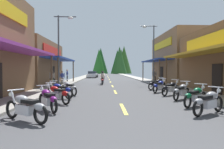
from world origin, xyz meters
TOP-DOWN VIEW (x-y plane):
  - ground at (0.00, 33.12)m, footprint 9.14×96.23m
  - sidewalk_left at (-5.61, 33.12)m, footprint 2.08×96.23m
  - sidewalk_right at (5.61, 33.12)m, footprint 2.08×96.23m
  - centerline_dashes at (0.00, 35.72)m, footprint 0.16×69.33m
  - storefront_left_far at (-10.48, 21.22)m, footprint 9.55×9.88m
  - storefront_right_far at (9.72, 23.99)m, footprint 8.00×10.17m
  - streetlamp_left at (-4.69, 16.94)m, footprint 1.99×0.30m
  - streetlamp_right at (4.70, 21.75)m, footprint 1.99×0.30m
  - motorcycle_parked_right_1 at (3.15, 6.58)m, footprint 1.84×1.26m
  - motorcycle_parked_right_2 at (3.41, 8.16)m, footprint 1.73×1.41m
  - motorcycle_parked_right_3 at (3.59, 10.20)m, footprint 1.59×1.58m
  - motorcycle_parked_right_4 at (3.60, 11.99)m, footprint 1.72×1.44m
  - motorcycle_parked_right_5 at (3.31, 13.61)m, footprint 1.49×1.68m
  - motorcycle_parked_right_6 at (3.63, 15.49)m, footprint 1.85×1.25m
  - motorcycle_parked_left_0 at (-3.41, 5.81)m, footprint 1.85×1.24m
  - motorcycle_parked_left_1 at (-3.21, 7.52)m, footprint 1.31×1.81m
  - motorcycle_parked_left_2 at (-3.24, 9.23)m, footprint 1.67×1.49m
  - motorcycle_parked_left_3 at (-3.49, 10.92)m, footprint 1.83×1.28m
  - motorcycle_parked_left_4 at (-3.23, 12.39)m, footprint 1.42×1.73m
  - rider_cruising_lead at (-1.07, 21.40)m, footprint 0.60×2.14m
  - rider_cruising_trailing at (-1.01, 23.84)m, footprint 0.60×2.14m
  - pedestrian_by_shop at (-5.49, 20.71)m, footprint 0.49×0.42m
  - pedestrian_browsing at (-5.95, 25.94)m, footprint 0.28×0.57m
  - pedestrian_waiting at (-5.92, 18.16)m, footprint 0.55×0.36m
  - pedestrian_strolling at (5.65, 23.91)m, footprint 0.51×0.40m
  - parked_car_curbside at (-3.37, 40.22)m, footprint 2.30×4.41m
  - treeline_backdrop at (3.46, 83.66)m, footprint 17.59×11.14m

SIDE VIEW (x-z plane):
  - ground at x=0.00m, z-range -0.10..0.00m
  - centerline_dashes at x=0.00m, z-range 0.00..0.01m
  - sidewalk_left at x=-5.61m, z-range 0.00..0.12m
  - sidewalk_right at x=5.61m, z-range 0.00..0.12m
  - motorcycle_parked_right_1 at x=3.15m, z-range -0.03..1.01m
  - motorcycle_parked_right_2 at x=3.41m, z-range -0.03..1.01m
  - motorcycle_parked_right_3 at x=3.59m, z-range -0.03..1.01m
  - motorcycle_parked_right_4 at x=3.60m, z-range -0.03..1.01m
  - motorcycle_parked_right_5 at x=3.31m, z-range -0.03..1.01m
  - motorcycle_parked_right_6 at x=3.63m, z-range -0.03..1.01m
  - motorcycle_parked_left_0 at x=-3.41m, z-range -0.03..1.01m
  - motorcycle_parked_left_1 at x=-3.21m, z-range -0.03..1.01m
  - motorcycle_parked_left_2 at x=-3.24m, z-range -0.03..1.01m
  - motorcycle_parked_left_3 at x=-3.49m, z-range -0.03..1.01m
  - motorcycle_parked_left_4 at x=-3.23m, z-range -0.03..1.01m
  - rider_cruising_lead at x=-1.07m, z-range -0.13..1.44m
  - rider_cruising_trailing at x=-1.01m, z-range -0.13..1.44m
  - parked_car_curbside at x=-3.37m, z-range -0.01..1.39m
  - pedestrian_by_shop at x=-5.49m, z-range 0.12..1.70m
  - pedestrian_waiting at x=-5.92m, z-range 0.13..1.77m
  - pedestrian_strolling at x=5.65m, z-range 0.14..1.89m
  - pedestrian_browsing at x=-5.95m, z-range 0.15..1.93m
  - storefront_left_far at x=-10.48m, z-range 0.00..4.88m
  - storefront_right_far at x=9.72m, z-range 0.00..6.33m
  - streetlamp_left at x=-4.69m, z-range 0.95..7.53m
  - streetlamp_right at x=4.70m, z-range 0.96..7.88m
  - treeline_backdrop at x=3.46m, z-range -0.48..11.86m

